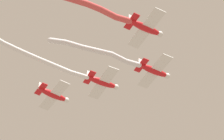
{
  "coord_description": "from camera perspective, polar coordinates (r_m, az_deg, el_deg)",
  "views": [
    {
      "loc": [
        43.54,
        -20.22,
        7.4
      ],
      "look_at": [
        -2.85,
        -1.19,
        58.86
      ],
      "focal_mm": 71.46,
      "sensor_mm": 36.0,
      "label": 1
    }
  ],
  "objects": [
    {
      "name": "smoke_trail_left_wing",
      "position": [
        71.68,
        -12.42,
        2.75
      ],
      "size": [
        2.38,
        25.66,
        3.27
      ],
      "color": "white"
    },
    {
      "name": "airplane_left_wing",
      "position": [
        73.92,
        -1.18,
        -1.6
      ],
      "size": [
        8.06,
        6.03,
        2.01
      ],
      "rotation": [
        0.0,
        0.0,
        1.65
      ],
      "color": "red"
    },
    {
      "name": "airplane_lead",
      "position": [
        72.32,
        5.44,
        -0.1
      ],
      "size": [
        8.09,
        6.07,
        2.01
      ],
      "rotation": [
        0.0,
        0.0,
        1.67
      ],
      "color": "red"
    },
    {
      "name": "smoke_trail_lead",
      "position": [
        69.5,
        -2.05,
        2.39
      ],
      "size": [
        1.97,
        15.4,
        1.57
      ],
      "color": "white"
    },
    {
      "name": "smoke_trail_right_wing",
      "position": [
        64.95,
        -5.53,
        8.86
      ],
      "size": [
        4.46,
        18.95,
        4.07
      ],
      "color": "#DB4C4C"
    },
    {
      "name": "airplane_right_wing",
      "position": [
        66.68,
        4.36,
        5.38
      ],
      "size": [
        8.09,
        6.08,
        2.01
      ],
      "rotation": [
        0.0,
        0.0,
        1.68
      ],
      "color": "red"
    },
    {
      "name": "airplane_slot",
      "position": [
        76.33,
        -7.47,
        -3.17
      ],
      "size": [
        8.15,
        6.17,
        2.01
      ],
      "rotation": [
        0.0,
        0.0,
        1.77
      ],
      "color": "red"
    }
  ]
}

